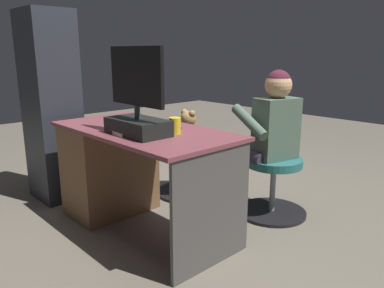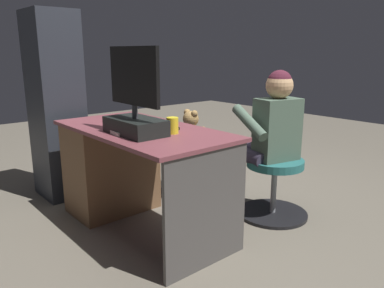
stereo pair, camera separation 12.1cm
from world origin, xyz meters
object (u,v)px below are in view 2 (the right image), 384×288
Objects in this scene: monitor at (135,110)px; computer_mouse at (132,118)px; tv_remote at (119,125)px; person at (266,130)px; visitor_chair at (274,183)px; cup at (172,125)px; teddy_bear at (192,128)px; desk at (118,165)px; office_chair_teddy at (191,167)px; keyboard at (153,125)px.

monitor is 5.66× the size of computer_mouse.
person is at bearing -111.49° from tv_remote.
cup is at bearing 76.70° from visitor_chair.
person is (-0.25, -1.00, -0.23)m from monitor.
teddy_bear is at bearing -48.69° from cup.
tv_remote is 1.10m from person.
computer_mouse is at bearing 91.43° from teddy_bear.
cup reaches higher than desk.
monitor is at bearing 150.43° from computer_mouse.
desk reaches higher than visitor_chair.
office_chair_teddy is 0.80m from visitor_chair.
cup is 0.19× the size of visitor_chair.
monitor is 1.00m from teddy_bear.
desk is 9.14× the size of tv_remote.
visitor_chair is (-0.46, -0.80, -0.49)m from keyboard.
tv_remote is at bearing 101.32° from office_chair_teddy.
cup is (-0.14, -0.19, -0.10)m from monitor.
monitor reaches higher than cup.
cup is (-0.57, 0.05, 0.03)m from computer_mouse.
cup is 0.09× the size of person.
person reaches higher than desk.
person reaches higher than cup.
desk is 0.75m from teddy_bear.
keyboard is (-0.37, -0.09, 0.36)m from desk.
keyboard is 4.03× the size of cup.
tv_remote is 0.26× the size of office_chair_teddy.
cup is at bearing 174.52° from computer_mouse.
desk is 0.75m from cup.
monitor is 1.01× the size of visitor_chair.
computer_mouse is 0.17× the size of office_chair_teddy.
monitor reaches higher than keyboard.
computer_mouse is at bearing 45.61° from visitor_chair.
monitor is at bearing 164.90° from desk.
person is (-0.74, -0.87, 0.27)m from desk.
monitor reaches higher than desk.
computer_mouse reaches higher than office_chair_teddy.
monitor is 1.76× the size of teddy_bear.
office_chair_teddy is at bearing -71.35° from tv_remote.
desk is 13.16× the size of cup.
visitor_chair is at bearing -134.39° from computer_mouse.
computer_mouse is (0.30, -0.02, 0.01)m from keyboard.
desk is at bearing 49.64° from person.
teddy_bear is (0.44, -0.85, -0.30)m from monitor.
tv_remote reaches higher than visitor_chair.
cup is (-0.27, 0.03, 0.04)m from keyboard.
teddy_bear reaches higher than office_chair_teddy.
keyboard is at bearing 117.14° from office_chair_teddy.
tv_remote is (-0.21, 0.09, 0.36)m from desk.
desk is 2.42× the size of office_chair_teddy.
teddy_bear reaches higher than visitor_chair.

